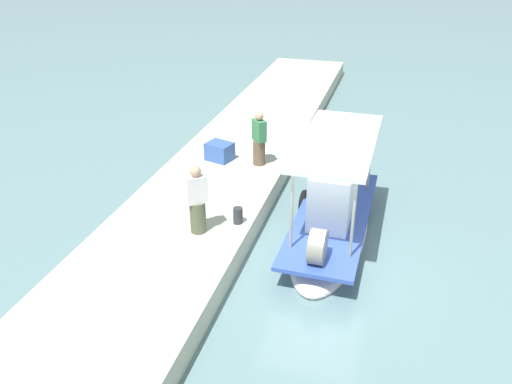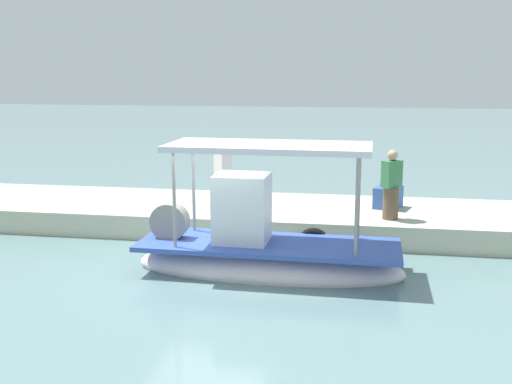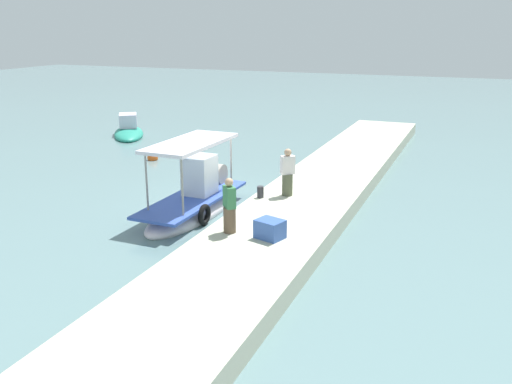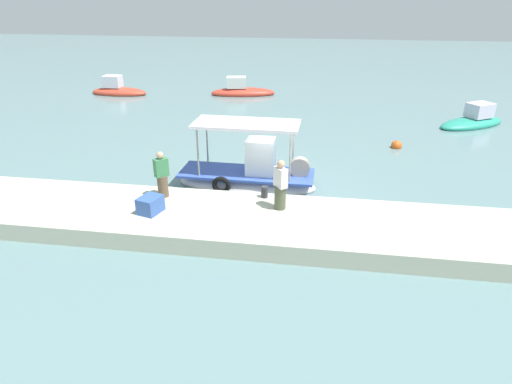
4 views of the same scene
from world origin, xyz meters
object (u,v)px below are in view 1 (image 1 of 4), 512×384
(fisherman_near_bollard, at_px, (197,203))
(mooring_bollard, at_px, (238,216))
(main_fishing_boat, at_px, (331,221))
(fisherman_by_crate, at_px, (259,141))
(cargo_crate, at_px, (220,151))

(fisherman_near_bollard, relative_size, mooring_bollard, 4.17)
(main_fishing_boat, xyz_separation_m, fisherman_near_bollard, (1.56, -3.01, 0.92))
(fisherman_by_crate, bearing_deg, fisherman_near_bollard, -4.71)
(main_fishing_boat, height_order, mooring_bollard, main_fishing_boat)
(mooring_bollard, bearing_deg, fisherman_near_bollard, -51.54)
(fisherman_near_bollard, height_order, mooring_bollard, fisherman_near_bollard)
(fisherman_near_bollard, relative_size, cargo_crate, 2.24)
(fisherman_by_crate, bearing_deg, main_fishing_boat, 44.86)
(main_fishing_boat, bearing_deg, fisherman_by_crate, -135.14)
(fisherman_near_bollard, distance_m, mooring_bollard, 1.18)
(fisherman_near_bollard, xyz_separation_m, cargo_crate, (-4.23, -0.94, -0.51))
(mooring_bollard, distance_m, cargo_crate, 3.99)
(main_fishing_boat, distance_m, fisherman_near_bollard, 3.51)
(main_fishing_boat, relative_size, cargo_crate, 7.30)
(main_fishing_boat, relative_size, fisherman_near_bollard, 3.26)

